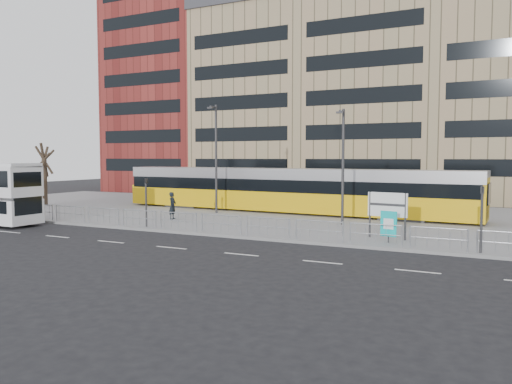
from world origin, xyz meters
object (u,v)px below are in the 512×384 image
at_px(lamp_post_west, 216,154).
at_px(bare_tree, 44,142).
at_px(pedestrian, 173,206).
at_px(traffic_light_west, 146,196).
at_px(station_sign, 387,207).
at_px(tram, 284,190).
at_px(traffic_light_east, 482,211).
at_px(lamp_post_east, 343,162).
at_px(ad_panel, 389,224).

relative_size(lamp_post_west, bare_tree, 1.06).
height_order(pedestrian, traffic_light_west, traffic_light_west).
relative_size(station_sign, lamp_post_west, 0.30).
height_order(tram, traffic_light_east, tram).
height_order(tram, pedestrian, tram).
relative_size(station_sign, pedestrian, 1.30).
distance_m(lamp_post_west, bare_tree, 17.62).
bearing_deg(traffic_light_west, lamp_post_east, 45.00).
xyz_separation_m(station_sign, ad_panel, (0.33, -1.28, -0.78)).
bearing_deg(lamp_post_west, tram, 31.36).
xyz_separation_m(station_sign, traffic_light_east, (4.73, -2.23, 0.23)).
distance_m(lamp_post_west, lamp_post_east, 11.26).
distance_m(tram, bare_tree, 22.94).
xyz_separation_m(pedestrian, traffic_light_east, (20.27, -4.18, 1.00)).
xyz_separation_m(station_sign, lamp_post_east, (-3.80, 4.40, 2.41)).
height_order(traffic_light_west, bare_tree, bare_tree).
distance_m(traffic_light_west, traffic_light_east, 19.50).
distance_m(station_sign, traffic_light_east, 5.24).
height_order(pedestrian, lamp_post_west, lamp_post_west).
bearing_deg(lamp_post_east, station_sign, -49.22).
bearing_deg(tram, traffic_light_east, -35.04).
xyz_separation_m(ad_panel, pedestrian, (-15.87, 3.23, 0.00)).
xyz_separation_m(traffic_light_east, lamp_post_east, (-8.52, 6.63, 2.18)).
distance_m(station_sign, lamp_post_west, 16.53).
distance_m(lamp_post_east, bare_tree, 28.60).
relative_size(pedestrian, bare_tree, 0.24).
bearing_deg(lamp_post_east, pedestrian, -168.21).
xyz_separation_m(tram, lamp_post_east, (6.35, -5.22, 2.38)).
xyz_separation_m(tram, station_sign, (10.14, -9.62, -0.02)).
distance_m(station_sign, pedestrian, 15.69).
xyz_separation_m(traffic_light_west, lamp_post_west, (-0.03, 8.77, 2.67)).
relative_size(traffic_light_east, lamp_post_west, 0.36).
height_order(station_sign, traffic_light_west, traffic_light_west).
relative_size(station_sign, bare_tree, 0.31).
distance_m(ad_panel, bare_tree, 33.69).
relative_size(traffic_light_west, lamp_post_west, 0.36).
xyz_separation_m(lamp_post_west, bare_tree, (-17.53, -1.35, 1.17)).
bearing_deg(lamp_post_west, lamp_post_east, -12.22).
distance_m(station_sign, ad_panel, 1.54).
xyz_separation_m(pedestrian, lamp_post_west, (0.75, 4.83, 3.67)).
distance_m(pedestrian, lamp_post_west, 6.12).
bearing_deg(lamp_post_east, traffic_light_east, -37.89).
bearing_deg(tram, pedestrian, -121.65).
bearing_deg(bare_tree, traffic_light_east, -11.68).
distance_m(pedestrian, traffic_light_west, 4.14).
relative_size(tram, traffic_light_west, 9.69).
relative_size(lamp_post_east, bare_tree, 0.94).
relative_size(traffic_light_east, bare_tree, 0.38).
bearing_deg(tram, lamp_post_west, -145.12).
xyz_separation_m(traffic_light_west, traffic_light_east, (19.49, -0.25, 0.00)).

